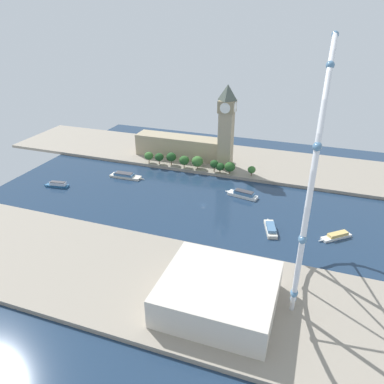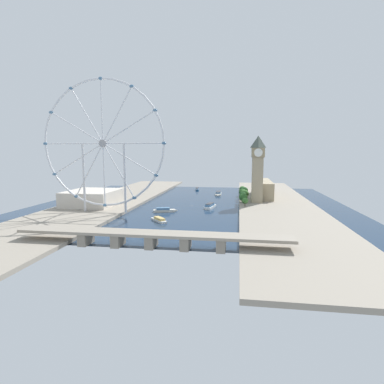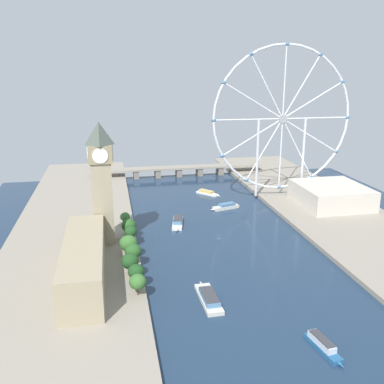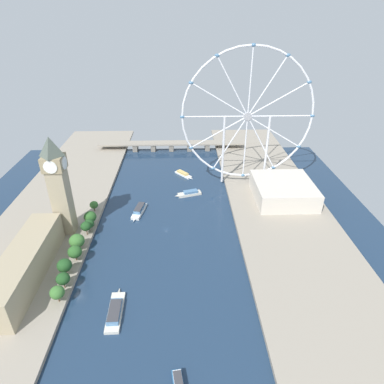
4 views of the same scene
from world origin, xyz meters
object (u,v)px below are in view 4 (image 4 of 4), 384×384
Objects in this scene: river_bridge at (171,145)px; tour_boat_1 at (139,210)px; riverside_hall at (283,190)px; tour_boat_0 at (183,174)px; parliament_block at (25,265)px; tour_boat_4 at (189,193)px; ferris_wheel at (248,117)px; tour_boat_3 at (115,311)px; clock_tower at (59,185)px.

river_bridge reaches higher than tour_boat_1.
riverside_hall is 2.57× the size of tour_boat_0.
parliament_block is at bearing -73.93° from tour_boat_0.
tour_boat_4 is (114.55, 118.53, -12.30)m from parliament_block.
ferris_wheel reaches higher than tour_boat_4.
river_bridge is at bearing -178.15° from tour_boat_1.
tour_boat_1 reaches higher than tour_boat_3.
tour_boat_4 is (-91.43, 14.41, -9.73)m from riverside_hall.
tour_boat_4 is at bearing -80.40° from river_bridge.
ferris_wheel is at bearing 28.36° from clock_tower.
ferris_wheel reaches higher than riverside_hall.
river_bridge is at bearing -97.26° from tour_boat_4.
tour_boat_1 is at bearing -2.31° from tour_boat_3.
clock_tower is 129.03m from tour_boat_4.
clock_tower is 2.63× the size of tour_boat_1.
tour_boat_0 is at bearing -78.95° from river_bridge.
clock_tower reaches higher than tour_boat_1.
tour_boat_1 is at bearing 16.92° from tour_boat_4.
tour_boat_4 reaches higher than tour_boat_0.
tour_boat_1 is at bearing -99.43° from river_bridge.
tour_boat_3 is at bearing 10.33° from tour_boat_1.
tour_boat_0 is 0.75× the size of tour_boat_1.
river_bridge is at bearing -7.20° from tour_boat_3.
riverside_hall reaches higher than river_bridge.
tour_boat_4 is (47.59, 31.84, -0.46)m from tour_boat_1.
tour_boat_3 is at bearing 54.79° from tour_boat_4.
ferris_wheel is at bearing 30.09° from tour_boat_0.
tour_boat_3 is at bearing -95.85° from river_bridge.
clock_tower is 203.77m from riverside_hall.
ferris_wheel is 139.30m from tour_boat_1.
parliament_block is at bearing -101.49° from clock_tower.
clock_tower reaches higher than tour_boat_0.
tour_boat_0 is 0.84× the size of tour_boat_4.
river_bridge reaches higher than tour_boat_0.
tour_boat_3 is 1.31× the size of tour_boat_4.
clock_tower is 2.97× the size of tour_boat_4.
ferris_wheel reaches higher than tour_boat_3.
river_bridge is 81.44m from tour_boat_0.
parliament_block is 73.01m from tour_boat_3.
parliament_block is at bearing -153.18° from riverside_hall.
ferris_wheel reaches higher than parliament_block.
tour_boat_1 is at bearing 29.51° from clock_tower.
tour_boat_3 is at bearing -25.42° from parliament_block.
clock_tower is 110.66m from tour_boat_3.
parliament_block is 1.56× the size of riverside_hall.
tour_boat_0 is at bearing 147.97° from riverside_hall.
ferris_wheel is 0.71× the size of river_bridge.
tour_boat_1 is at bearing -172.85° from riverside_hall.
tour_boat_0 is 0.64× the size of tour_boat_3.
parliament_block is 165.29m from tour_boat_4.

